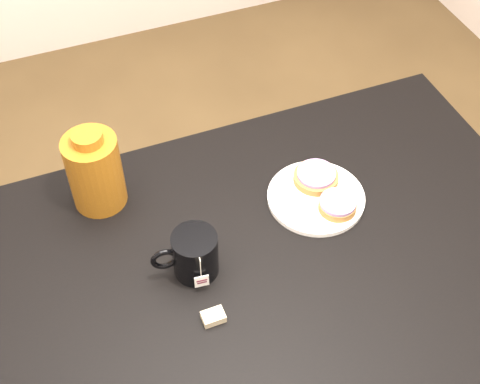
# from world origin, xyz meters

# --- Properties ---
(table) EXTENTS (1.40, 0.90, 0.75)m
(table) POSITION_xyz_m (0.00, 0.00, 0.67)
(table) COLOR black
(table) RESTS_ON ground_plane
(plate) EXTENTS (0.22, 0.22, 0.02)m
(plate) POSITION_xyz_m (0.22, 0.14, 0.76)
(plate) COLOR white
(plate) RESTS_ON table
(bagel_back) EXTENTS (0.13, 0.13, 0.03)m
(bagel_back) POSITION_xyz_m (0.24, 0.19, 0.77)
(bagel_back) COLOR brown
(bagel_back) RESTS_ON plate
(bagel_front) EXTENTS (0.09, 0.09, 0.03)m
(bagel_front) POSITION_xyz_m (0.25, 0.09, 0.78)
(bagel_front) COLOR brown
(bagel_front) RESTS_ON plate
(mug) EXTENTS (0.15, 0.11, 0.11)m
(mug) POSITION_xyz_m (-0.10, 0.06, 0.80)
(mug) COLOR black
(mug) RESTS_ON table
(teabag_pouch) EXTENTS (0.05, 0.03, 0.02)m
(teabag_pouch) POSITION_xyz_m (-0.10, -0.07, 0.76)
(teabag_pouch) COLOR #C6B793
(teabag_pouch) RESTS_ON table
(bagel_package) EXTENTS (0.14, 0.14, 0.21)m
(bagel_package) POSITION_xyz_m (-0.24, 0.32, 0.84)
(bagel_package) COLOR #64350D
(bagel_package) RESTS_ON table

